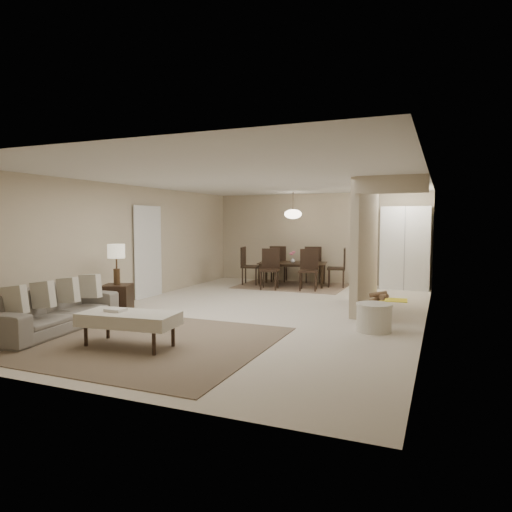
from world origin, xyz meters
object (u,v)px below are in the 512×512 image
at_px(round_pouf, 374,318).
at_px(dining_table, 293,274).
at_px(side_table, 117,299).
at_px(sofa, 52,309).
at_px(wicker_basket, 378,312).
at_px(ottoman_bench, 129,319).
at_px(pantry_cabinet, 405,248).

relative_size(round_pouf, dining_table, 0.31).
relative_size(side_table, dining_table, 0.31).
xyz_separation_m(sofa, wicker_basket, (4.69, 2.66, -0.18)).
relative_size(ottoman_bench, round_pouf, 2.49).
relative_size(ottoman_bench, dining_table, 0.78).
xyz_separation_m(sofa, dining_table, (1.98, 6.24, -0.03)).
xyz_separation_m(wicker_basket, dining_table, (-2.71, 3.58, 0.15)).
distance_m(ottoman_bench, side_table, 2.46).
distance_m(sofa, dining_table, 6.55).
xyz_separation_m(round_pouf, dining_table, (-2.74, 4.34, 0.10)).
height_order(side_table, round_pouf, side_table).
xyz_separation_m(pantry_cabinet, wicker_basket, (-0.11, -4.15, -0.89)).
relative_size(pantry_cabinet, side_table, 3.86).
relative_size(sofa, dining_table, 1.32).
bearing_deg(round_pouf, side_table, -175.06).
height_order(sofa, wicker_basket, sofa).
bearing_deg(pantry_cabinet, round_pouf, -90.97).
distance_m(pantry_cabinet, ottoman_bench, 7.77).
relative_size(ottoman_bench, wicker_basket, 3.71).
bearing_deg(dining_table, sofa, -118.01).
bearing_deg(dining_table, round_pouf, -68.17).
bearing_deg(wicker_basket, side_table, -165.97).
distance_m(side_table, wicker_basket, 4.78).
height_order(pantry_cabinet, wicker_basket, pantry_cabinet).
bearing_deg(side_table, ottoman_bench, -47.06).
bearing_deg(side_table, wicker_basket, 14.03).
relative_size(sofa, ottoman_bench, 1.68).
height_order(ottoman_bench, dining_table, dining_table).
distance_m(side_table, round_pouf, 4.68).
relative_size(side_table, wicker_basket, 1.45).
bearing_deg(ottoman_bench, sofa, 164.42).
xyz_separation_m(round_pouf, wicker_basket, (-0.03, 0.76, -0.06)).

